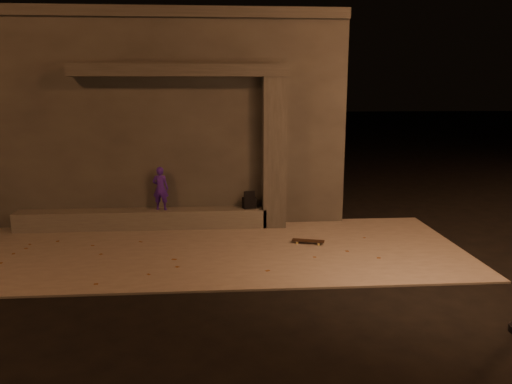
{
  "coord_description": "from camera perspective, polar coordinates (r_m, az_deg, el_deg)",
  "views": [
    {
      "loc": [
        0.38,
        -8.14,
        3.43
      ],
      "look_at": [
        1.14,
        2.0,
        1.26
      ],
      "focal_mm": 35.0,
      "sensor_mm": 36.0,
      "label": 1
    }
  ],
  "objects": [
    {
      "name": "ledge",
      "position": [
        12.44,
        -12.83,
        -3.01
      ],
      "size": [
        6.0,
        0.55,
        0.45
      ],
      "primitive_type": "cube",
      "color": "#53514B",
      "rests_on": "sidewalk"
    },
    {
      "name": "backpack",
      "position": [
        12.23,
        -0.78,
        -1.15
      ],
      "size": [
        0.36,
        0.28,
        0.44
      ],
      "rotation": [
        0.0,
        0.0,
        0.27
      ],
      "color": "black",
      "rests_on": "ledge"
    },
    {
      "name": "ground",
      "position": [
        8.84,
        -6.51,
        -10.88
      ],
      "size": [
        120.0,
        120.0,
        0.0
      ],
      "primitive_type": "plane",
      "color": "black",
      "rests_on": "ground"
    },
    {
      "name": "building",
      "position": [
        14.72,
        -9.75,
        8.65
      ],
      "size": [
        9.0,
        5.1,
        5.22
      ],
      "color": "#373432",
      "rests_on": "ground"
    },
    {
      "name": "skateboard",
      "position": [
        11.03,
        5.98,
        -5.58
      ],
      "size": [
        0.72,
        0.37,
        0.08
      ],
      "rotation": [
        0.0,
        0.0,
        -0.29
      ],
      "color": "black",
      "rests_on": "sidewalk"
    },
    {
      "name": "canopy",
      "position": [
        11.97,
        -8.72,
        13.57
      ],
      "size": [
        5.0,
        0.7,
        0.28
      ],
      "primitive_type": "cube",
      "color": "#373432",
      "rests_on": "column"
    },
    {
      "name": "column",
      "position": [
        12.06,
        2.06,
        4.45
      ],
      "size": [
        0.55,
        0.55,
        3.6
      ],
      "primitive_type": "cube",
      "color": "#373432",
      "rests_on": "sidewalk"
    },
    {
      "name": "skateboarder",
      "position": [
        12.21,
        -10.86,
        0.42
      ],
      "size": [
        0.42,
        0.31,
        1.05
      ],
      "primitive_type": "imported",
      "rotation": [
        0.0,
        0.0,
        2.98
      ],
      "color": "#37168F",
      "rests_on": "ledge"
    },
    {
      "name": "sidewalk",
      "position": [
        10.7,
        -6.12,
        -6.62
      ],
      "size": [
        11.0,
        4.4,
        0.04
      ],
      "primitive_type": "cube",
      "color": "slate",
      "rests_on": "ground"
    }
  ]
}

